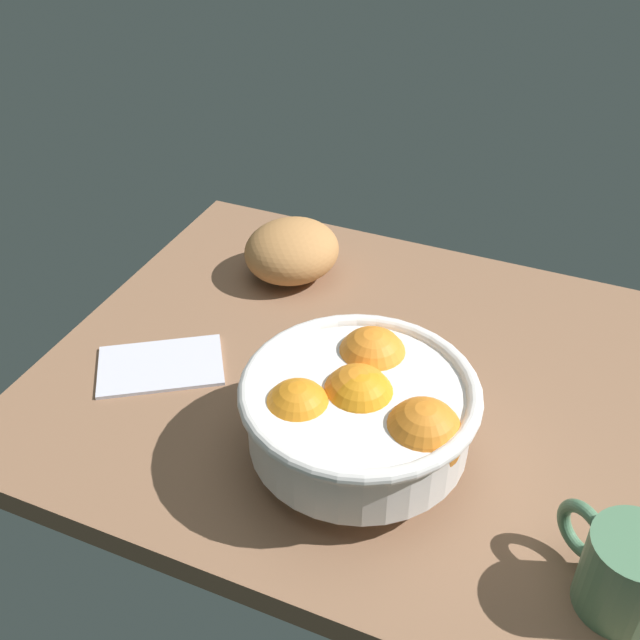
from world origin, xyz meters
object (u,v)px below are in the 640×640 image
Objects in this scene: fruit_bowl at (361,409)px; napkin_folded at (160,364)px; bread_loaf at (292,251)px; mug at (623,570)px.

fruit_bowl reaches higher than napkin_folded.
mug reaches higher than bread_loaf.
napkin_folded is at bearing -104.34° from bread_loaf.
napkin_folded is at bearing 170.72° from fruit_bowl.
mug is at bearing -14.47° from fruit_bowl.
mug is (52.42, -11.01, 3.66)cm from napkin_folded.
napkin_folded is 53.69cm from mug.
fruit_bowl is 26.84cm from mug.
bread_loaf is at bearing 125.94° from fruit_bowl.
bread_loaf is 24.89cm from napkin_folded.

